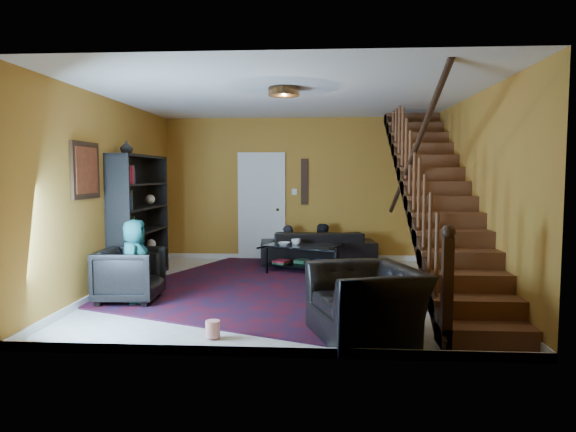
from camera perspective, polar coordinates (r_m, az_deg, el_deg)
name	(u,v)px	position (r m, az deg, el deg)	size (l,w,h in m)	color
floor	(288,290)	(7.59, 0.00, -8.28)	(5.50, 5.50, 0.00)	beige
room	(217,269)	(9.05, -7.94, -5.87)	(5.50, 5.50, 5.50)	#B26C27
staircase	(437,195)	(7.56, 16.27, 2.20)	(0.95, 5.02, 3.18)	brown
bookshelf	(140,220)	(8.51, -16.11, -0.46)	(0.35, 1.80, 2.00)	black
door	(262,208)	(10.19, -2.94, 0.88)	(0.82, 0.05, 2.05)	silver
framed_picture	(86,170)	(7.16, -21.58, 4.74)	(0.04, 0.74, 0.74)	maroon
wall_hanging	(305,182)	(10.11, 1.85, 3.83)	(0.14, 0.03, 0.90)	black
ceiling_fixture	(284,92)	(6.67, -0.46, 13.63)	(0.40, 0.40, 0.10)	#3F2814
rug	(273,286)	(7.86, -1.63, -7.74)	(3.90, 4.45, 0.02)	#400B16
sofa	(318,247)	(9.78, 3.32, -3.47)	(2.15, 0.84, 0.63)	black
armchair_left	(130,275)	(7.16, -17.16, -6.32)	(0.77, 0.80, 0.72)	black
armchair_right	(366,303)	(5.45, 8.69, -9.50)	(1.15, 1.00, 0.74)	black
person_adult_a	(288,255)	(9.87, -0.04, -4.41)	(0.43, 0.28, 1.18)	black
person_adult_b	(321,255)	(9.85, 3.71, -4.35)	(0.59, 0.46, 1.21)	black
person_child	(135,262)	(7.02, -16.66, -4.90)	(0.54, 0.35, 1.11)	#19615F
coffee_table	(302,256)	(8.99, 1.55, -4.47)	(1.41, 1.15, 0.47)	black
cup_a	(296,242)	(8.97, 0.95, -2.88)	(0.13, 0.13, 0.11)	#999999
cup_b	(294,242)	(9.02, 0.67, -2.88)	(0.10, 0.10, 0.09)	#999999
bowl	(284,244)	(8.94, -0.44, -3.09)	(0.21, 0.21, 0.05)	#999999
vase	(126,147)	(8.02, -17.51, 7.29)	(0.18, 0.18, 0.19)	#999999
popcorn_bucket	(213,329)	(5.48, -8.36, -12.30)	(0.15, 0.15, 0.17)	red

